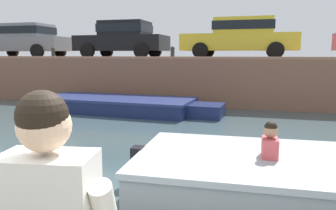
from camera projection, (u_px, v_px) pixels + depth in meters
The scene contains 9 objects.
ground_plane at pixel (192, 147), 6.70m from camera, with size 400.00×400.00×0.00m, color #3D5156.
far_quay_wall at pixel (227, 78), 14.15m from camera, with size 60.00×6.00×1.71m, color brown.
far_wall_coping at pixel (221, 58), 11.27m from camera, with size 60.00×0.24×0.08m, color #9F6C52.
boat_moored_west_navy at pixel (124, 105), 10.70m from camera, with size 6.10×2.24×0.47m.
car_leftmost_grey at pixel (24, 39), 15.36m from camera, with size 4.41×2.02×1.54m.
car_left_inner_black at pixel (123, 38), 14.06m from camera, with size 3.83×2.02×1.54m.
car_centre_yellow at pixel (241, 36), 12.78m from camera, with size 4.41×1.92×1.54m.
mooring_bollard_west at pixel (53, 52), 13.10m from camera, with size 0.15×0.15×0.45m.
mooring_bollard_mid at pixel (173, 52), 11.82m from camera, with size 0.15×0.15×0.45m.
Camera 1 is at (1.24, -1.42, 1.88)m, focal length 35.00 mm.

